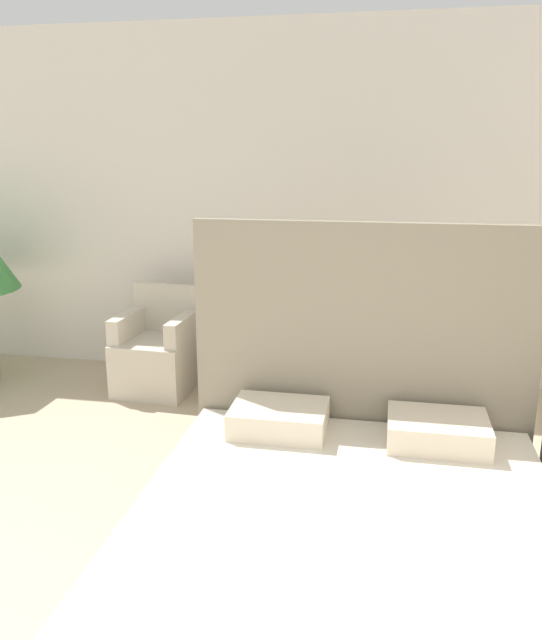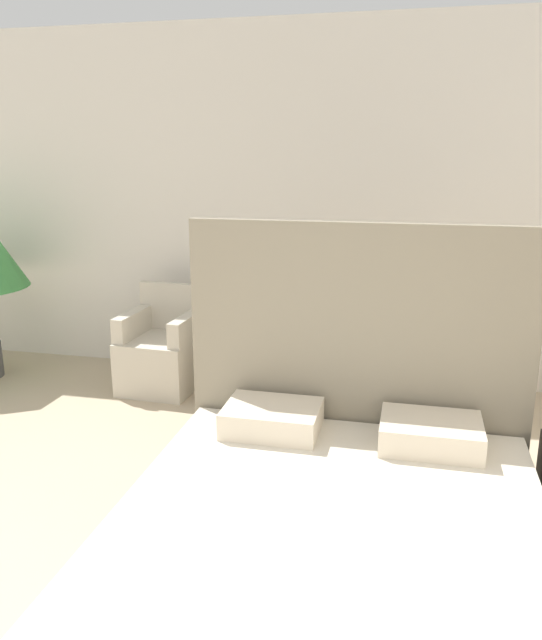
% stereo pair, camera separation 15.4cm
% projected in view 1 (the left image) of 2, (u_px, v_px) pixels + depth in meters
% --- Properties ---
extents(wall_back, '(10.00, 0.06, 2.90)m').
position_uv_depth(wall_back, '(255.00, 206.00, 5.21)').
color(wall_back, silver).
rests_on(wall_back, ground_plane).
extents(bed, '(1.84, 2.08, 1.54)m').
position_uv_depth(bed, '(346.00, 542.00, 2.65)').
color(bed, '#4C4238').
rests_on(bed, ground_plane).
extents(armchair_near_window_left, '(0.60, 0.63, 0.83)m').
position_uv_depth(armchair_near_window_left, '(157.00, 356.00, 5.07)').
color(armchair_near_window_left, beige).
rests_on(armchair_near_window_left, ground_plane).
extents(armchair_near_window_right, '(0.58, 0.61, 0.83)m').
position_uv_depth(armchair_near_window_right, '(264.00, 362.00, 4.91)').
color(armchair_near_window_right, beige).
rests_on(armchair_near_window_right, ground_plane).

